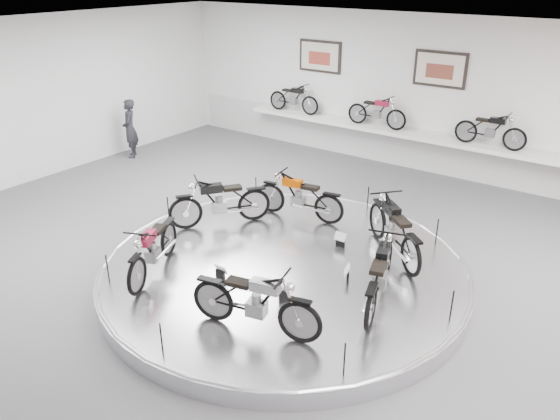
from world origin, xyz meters
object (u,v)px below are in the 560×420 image
Objects in this scene: bike_a at (394,228)px; bike_f at (380,274)px; shelf at (428,138)px; display_platform at (284,270)px; bike_c at (220,201)px; bike_d at (153,248)px; bike_e at (255,301)px; visitor at (130,129)px; bike_b at (299,196)px.

bike_f is at bearing 148.55° from bike_a.
bike_f is at bearing -73.93° from shelf.
bike_c reaches higher than display_platform.
bike_e is (2.37, -0.26, 0.02)m from bike_d.
visitor reaches higher than bike_f.
shelf is 4.77m from bike_b.
bike_e is 0.97× the size of bike_f.
shelf is 6.51× the size of bike_e.
bike_f is 1.05× the size of visitor.
display_platform is 0.58× the size of shelf.
display_platform is 2.00m from bike_f.
bike_c is (-1.93, -5.87, -0.19)m from shelf.
bike_b is at bearing 115.99° from display_platform.
bike_e is (2.71, -2.33, -0.01)m from bike_c.
bike_c is at bearing 165.55° from bike_d.
bike_e is at bearing 59.73° from bike_d.
bike_f reaches higher than shelf.
bike_b is 0.97× the size of bike_e.
bike_a is 1.10× the size of bike_b.
display_platform is 3.79× the size of bike_e.
shelf is at bearing -0.11° from bike_f.
visitor reaches higher than bike_d.
bike_c reaches higher than bike_e.
bike_a reaches higher than bike_c.
display_platform is 3.87× the size of visitor.
visitor is at bearing 31.25° from bike_a.
shelf is 6.72× the size of bike_b.
bike_a reaches higher than display_platform.
bike_c is 3.87m from bike_f.
bike_a is 1.03× the size of bike_f.
bike_f reaches higher than bike_b.
display_platform is at bearing 100.62° from bike_e.
bike_a is at bearing 1.42° from bike_f.
bike_c is at bearing 63.90° from bike_f.
visitor is (-8.80, 1.50, -0.00)m from bike_a.
bike_d is (-1.58, -7.95, -0.22)m from shelf.
bike_f is at bearing 136.47° from bike_b.
bike_d is at bearing 85.45° from bike_a.
bike_d is 3.74m from bike_f.
display_platform is at bearing 85.56° from bike_a.
shelf is 6.81m from bike_f.
visitor is at bearing 158.70° from display_platform.
bike_b is 6.67m from visitor.
shelf is 6.81× the size of bike_d.
visitor is at bearing -154.60° from shelf.
display_platform is at bearing 23.17° from visitor.
bike_c is at bearing 164.72° from display_platform.
bike_e is at bearing 130.44° from bike_f.
shelf is at bearing 90.00° from display_platform.
bike_a reaches higher than bike_b.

